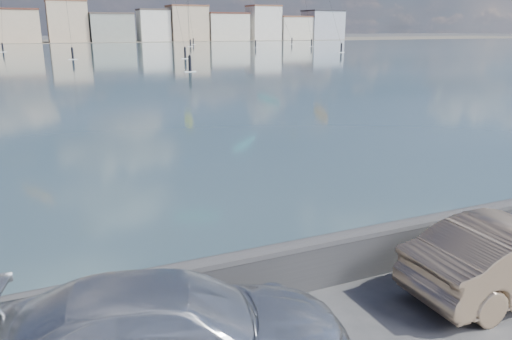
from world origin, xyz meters
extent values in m
cube|color=#2D4A51|center=(0.00, 91.50, 0.01)|extent=(500.00, 177.00, 0.00)
cube|color=#4C473D|center=(0.00, 200.00, 0.01)|extent=(500.00, 60.00, 0.00)
cube|color=#28282B|center=(0.00, 2.70, 0.45)|extent=(400.00, 0.35, 0.90)
cylinder|color=#28282B|center=(0.00, 2.70, 0.90)|extent=(400.00, 0.36, 0.36)
cube|color=#CCB293|center=(-6.00, 186.00, 5.25)|extent=(16.00, 13.00, 10.50)
cube|color=#562D23|center=(-6.00, 186.00, 10.80)|extent=(16.32, 13.26, 0.60)
cube|color=#CCB293|center=(11.00, 186.00, 6.75)|extent=(13.00, 10.00, 13.50)
cube|color=brown|center=(11.00, 186.00, 13.80)|extent=(13.26, 10.20, 0.60)
cube|color=gray|center=(25.50, 186.00, 4.75)|extent=(15.00, 12.00, 9.50)
cube|color=#4C423D|center=(25.50, 186.00, 9.80)|extent=(15.30, 12.24, 0.60)
cube|color=white|center=(41.00, 186.00, 5.50)|extent=(11.00, 9.00, 11.00)
cube|color=#4C423D|center=(41.00, 186.00, 11.30)|extent=(11.22, 9.18, 0.60)
cube|color=#CCB293|center=(54.00, 186.00, 6.25)|extent=(14.00, 11.00, 12.50)
cube|color=brown|center=(54.00, 186.00, 12.80)|extent=(14.28, 11.22, 0.60)
cube|color=beige|center=(69.50, 186.00, 5.00)|extent=(16.00, 12.00, 10.00)
cube|color=#562D23|center=(69.50, 186.00, 10.30)|extent=(16.32, 12.24, 0.60)
cube|color=white|center=(86.00, 186.00, 6.50)|extent=(12.00, 10.00, 13.00)
cube|color=brown|center=(86.00, 186.00, 13.30)|extent=(12.24, 10.20, 0.60)
cube|color=silver|center=(99.50, 186.00, 4.50)|extent=(14.00, 11.00, 9.00)
cube|color=brown|center=(99.50, 186.00, 9.30)|extent=(14.28, 11.22, 0.60)
cube|color=#B2B7C6|center=(114.00, 186.00, 5.75)|extent=(15.00, 12.00, 11.50)
cube|color=#2D2D33|center=(114.00, 186.00, 11.80)|extent=(15.30, 12.24, 0.60)
imported|color=silver|center=(-1.63, 1.17, 0.78)|extent=(5.77, 3.44, 1.57)
cube|color=white|center=(14.26, 52.52, 0.05)|extent=(1.40, 0.42, 0.08)
cylinder|color=black|center=(14.26, 52.52, 0.95)|extent=(0.36, 0.36, 1.70)
sphere|color=black|center=(14.26, 52.52, 1.85)|extent=(0.28, 0.28, 0.28)
cube|color=white|center=(50.48, 114.50, 0.05)|extent=(1.40, 0.42, 0.08)
cylinder|color=black|center=(50.48, 114.50, 0.95)|extent=(0.36, 0.36, 1.70)
sphere|color=black|center=(50.48, 114.50, 1.85)|extent=(0.28, 0.28, 0.28)
cube|color=white|center=(68.31, 116.91, 0.05)|extent=(1.40, 0.42, 0.08)
cylinder|color=black|center=(68.31, 116.91, 0.95)|extent=(0.36, 0.36, 1.70)
sphere|color=black|center=(68.31, 116.91, 1.85)|extent=(0.28, 0.28, 0.28)
cube|color=white|center=(3.69, 83.05, 0.05)|extent=(1.40, 0.42, 0.08)
cylinder|color=black|center=(3.69, 83.05, 0.95)|extent=(0.36, 0.36, 1.70)
sphere|color=black|center=(3.69, 83.05, 1.85)|extent=(0.28, 0.28, 0.28)
cube|color=white|center=(72.32, 135.70, 0.05)|extent=(1.40, 0.42, 0.08)
cylinder|color=black|center=(72.32, 135.70, 0.95)|extent=(0.36, 0.36, 1.70)
sphere|color=black|center=(72.32, 135.70, 1.85)|extent=(0.28, 0.28, 0.28)
cylinder|color=black|center=(71.38, 142.16, 10.05)|extent=(1.91, 12.96, 17.51)
cube|color=white|center=(-7.64, 115.84, 0.05)|extent=(1.40, 0.42, 0.08)
cylinder|color=black|center=(-7.64, 115.84, 0.95)|extent=(0.36, 0.36, 1.70)
sphere|color=black|center=(-7.64, 115.84, 1.85)|extent=(0.28, 0.28, 0.28)
cube|color=white|center=(20.96, 77.29, 0.05)|extent=(1.40, 0.42, 0.08)
cylinder|color=black|center=(20.96, 77.29, 0.95)|extent=(0.36, 0.36, 1.70)
sphere|color=black|center=(20.96, 77.29, 1.85)|extent=(0.28, 0.28, 0.28)
cube|color=white|center=(56.55, 84.54, 0.05)|extent=(1.40, 0.42, 0.08)
cylinder|color=black|center=(56.55, 84.54, 0.95)|extent=(0.36, 0.36, 1.70)
sphere|color=black|center=(56.55, 84.54, 1.85)|extent=(0.28, 0.28, 0.28)
cylinder|color=black|center=(56.40, 87.88, 7.57)|extent=(0.31, 6.70, 12.55)
cube|color=white|center=(43.59, 145.47, 0.05)|extent=(1.40, 0.42, 0.08)
cylinder|color=black|center=(43.59, 145.47, 0.95)|extent=(0.36, 0.36, 1.70)
sphere|color=black|center=(43.59, 145.47, 1.85)|extent=(0.28, 0.28, 0.28)
cylinder|color=black|center=(43.34, 148.62, 12.93)|extent=(0.54, 6.34, 23.26)
cube|color=white|center=(37.64, 128.92, 0.05)|extent=(1.40, 0.42, 0.08)
cylinder|color=black|center=(37.64, 128.92, 0.95)|extent=(0.36, 0.36, 1.70)
sphere|color=black|center=(37.64, 128.92, 1.85)|extent=(0.28, 0.28, 0.28)
camera|label=1|loc=(-3.10, -5.13, 5.07)|focal=35.00mm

